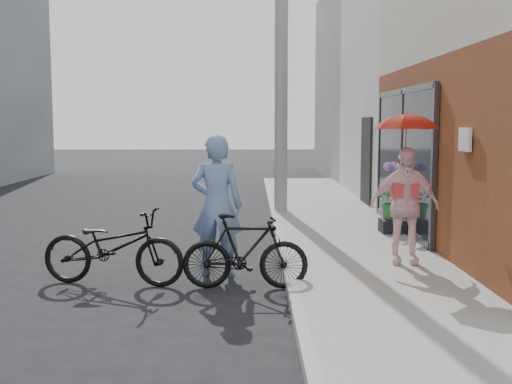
{
  "coord_description": "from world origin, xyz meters",
  "views": [
    {
      "loc": [
        0.46,
        -7.89,
        2.04
      ],
      "look_at": [
        0.52,
        0.7,
        1.1
      ],
      "focal_mm": 45.0,
      "sensor_mm": 36.0,
      "label": 1
    }
  ],
  "objects_px": {
    "bike_right": "(245,252)",
    "planter": "(393,226)",
    "kimono_woman": "(404,205)",
    "bike_left": "(113,247)",
    "officer": "(217,206)",
    "utility_pole": "(281,53)"
  },
  "relations": [
    {
      "from": "bike_right",
      "to": "planter",
      "type": "xyz_separation_m",
      "value": [
        2.55,
        3.33,
        -0.23
      ]
    },
    {
      "from": "bike_right",
      "to": "kimono_woman",
      "type": "xyz_separation_m",
      "value": [
        2.15,
        0.9,
        0.45
      ]
    },
    {
      "from": "bike_left",
      "to": "kimono_woman",
      "type": "bearing_deg",
      "value": -70.13
    },
    {
      "from": "bike_left",
      "to": "planter",
      "type": "distance_m",
      "value": 5.25
    },
    {
      "from": "officer",
      "to": "kimono_woman",
      "type": "relative_size",
      "value": 1.19
    },
    {
      "from": "bike_right",
      "to": "planter",
      "type": "height_order",
      "value": "bike_right"
    },
    {
      "from": "utility_pole",
      "to": "bike_right",
      "type": "bearing_deg",
      "value": -96.61
    },
    {
      "from": "officer",
      "to": "planter",
      "type": "bearing_deg",
      "value": -131.5
    },
    {
      "from": "planter",
      "to": "utility_pole",
      "type": "bearing_deg",
      "value": 122.76
    },
    {
      "from": "utility_pole",
      "to": "bike_left",
      "type": "xyz_separation_m",
      "value": [
        -2.37,
        -5.98,
        -3.02
      ]
    },
    {
      "from": "officer",
      "to": "kimono_woman",
      "type": "height_order",
      "value": "officer"
    },
    {
      "from": "bike_left",
      "to": "bike_right",
      "type": "distance_m",
      "value": 1.67
    },
    {
      "from": "bike_left",
      "to": "planter",
      "type": "bearing_deg",
      "value": -43.86
    },
    {
      "from": "officer",
      "to": "bike_right",
      "type": "distance_m",
      "value": 0.93
    },
    {
      "from": "bike_right",
      "to": "kimono_woman",
      "type": "distance_m",
      "value": 2.37
    },
    {
      "from": "bike_left",
      "to": "bike_right",
      "type": "bearing_deg",
      "value": -87.45
    },
    {
      "from": "planter",
      "to": "bike_left",
      "type": "bearing_deg",
      "value": -143.37
    },
    {
      "from": "officer",
      "to": "bike_left",
      "type": "xyz_separation_m",
      "value": [
        -1.27,
        -0.5,
        -0.46
      ]
    },
    {
      "from": "utility_pole",
      "to": "kimono_woman",
      "type": "height_order",
      "value": "utility_pole"
    },
    {
      "from": "bike_right",
      "to": "kimono_woman",
      "type": "bearing_deg",
      "value": -65.68
    },
    {
      "from": "utility_pole",
      "to": "bike_right",
      "type": "relative_size",
      "value": 4.55
    },
    {
      "from": "utility_pole",
      "to": "bike_left",
      "type": "bearing_deg",
      "value": -111.65
    }
  ]
}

